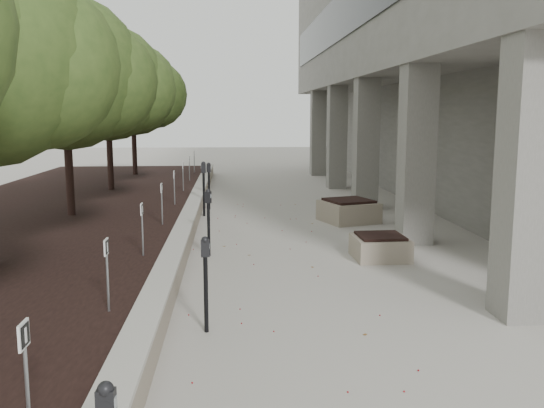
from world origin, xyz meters
name	(u,v)px	position (x,y,z in m)	size (l,w,h in m)	color
ground	(294,351)	(0.00, 0.00, 0.00)	(90.00, 90.00, 0.00)	#A8A29A
retaining_wall	(193,213)	(-1.82, 9.00, 0.25)	(0.39, 26.00, 0.50)	gray
planting_bed	(55,216)	(-5.50, 9.00, 0.20)	(7.00, 26.00, 0.40)	black
crabapple_tree_3	(66,106)	(-4.80, 8.00, 3.12)	(4.60, 4.00, 5.44)	#334C1D
crabapple_tree_4	(108,108)	(-4.80, 13.00, 3.12)	(4.60, 4.00, 5.44)	#334C1D
crabapple_tree_5	(133,109)	(-4.80, 18.00, 3.12)	(4.60, 4.00, 5.44)	#334C1D
parking_sign_1	(27,381)	(-2.35, -2.50, 0.88)	(0.04, 0.22, 0.96)	black
parking_sign_2	(107,275)	(-2.35, 0.50, 0.88)	(0.04, 0.22, 0.96)	black
parking_sign_3	(142,230)	(-2.35, 3.50, 0.88)	(0.04, 0.22, 0.96)	black
parking_sign_4	(162,204)	(-2.35, 6.50, 0.88)	(0.04, 0.22, 0.96)	black
parking_sign_5	(174,188)	(-2.35, 9.50, 0.88)	(0.04, 0.22, 0.96)	black
parking_sign_6	(183,176)	(-2.35, 12.50, 0.88)	(0.04, 0.22, 0.96)	black
parking_sign_7	(189,168)	(-2.35, 15.50, 0.88)	(0.04, 0.22, 0.96)	black
parking_sign_8	(194,162)	(-2.35, 18.50, 0.88)	(0.04, 0.22, 0.96)	black
parking_meter_2	(206,285)	(-1.11, 0.73, 0.66)	(0.13, 0.09, 1.32)	black
parking_meter_3	(209,223)	(-1.23, 5.05, 0.70)	(0.14, 0.10, 1.40)	black
parking_meter_4	(204,189)	(-1.55, 9.86, 0.79)	(0.16, 0.11, 1.58)	black
parking_meter_5	(209,186)	(-1.45, 11.06, 0.73)	(0.14, 0.10, 1.45)	black
planter_front	(380,247)	(2.25, 4.57, 0.25)	(1.07, 1.07, 0.50)	gray
planter_back	(349,210)	(2.43, 8.70, 0.31)	(1.33, 1.33, 0.62)	gray
berry_scatter	(264,255)	(-0.10, 5.00, 0.01)	(3.30, 14.10, 0.02)	maroon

